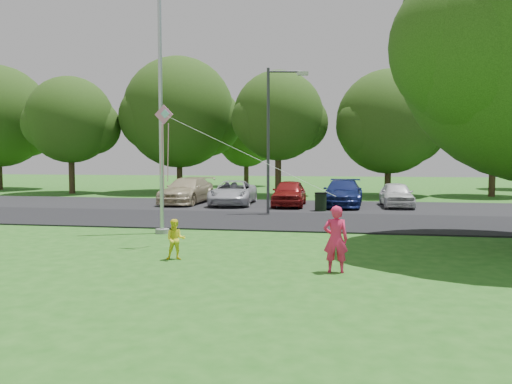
% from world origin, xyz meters
% --- Properties ---
extents(ground, '(120.00, 120.00, 0.00)m').
position_xyz_m(ground, '(0.00, 0.00, 0.00)').
color(ground, '#236219').
rests_on(ground, ground).
extents(park_road, '(60.00, 6.00, 0.06)m').
position_xyz_m(park_road, '(0.00, 9.00, 0.03)').
color(park_road, black).
rests_on(park_road, ground).
extents(parking_strip, '(42.00, 7.00, 0.06)m').
position_xyz_m(parking_strip, '(0.00, 15.50, 0.03)').
color(parking_strip, black).
rests_on(parking_strip, ground).
extents(flagpole, '(0.50, 0.50, 10.00)m').
position_xyz_m(flagpole, '(-3.50, 5.00, 4.17)').
color(flagpole, '#B7BABF').
rests_on(flagpole, ground).
extents(street_lamp, '(1.92, 0.54, 6.88)m').
position_xyz_m(street_lamp, '(-0.33, 11.43, 4.14)').
color(street_lamp, '#3F3F44').
rests_on(street_lamp, ground).
extents(trash_can, '(0.62, 0.62, 0.98)m').
position_xyz_m(trash_can, '(1.81, 13.00, 0.49)').
color(trash_can, black).
rests_on(trash_can, ground).
extents(tree_row, '(64.35, 11.94, 10.88)m').
position_xyz_m(tree_row, '(1.59, 24.23, 5.71)').
color(tree_row, '#332316').
rests_on(tree_row, ground).
extents(horizon_trees, '(77.46, 7.20, 7.02)m').
position_xyz_m(horizon_trees, '(4.06, 33.88, 4.30)').
color(horizon_trees, '#332316').
rests_on(horizon_trees, ground).
extents(parked_cars, '(13.76, 5.39, 1.49)m').
position_xyz_m(parked_cars, '(-0.80, 15.53, 0.77)').
color(parked_cars, '#C6B793').
rests_on(parked_cars, ground).
extents(woman, '(0.60, 0.41, 1.59)m').
position_xyz_m(woman, '(2.71, -0.11, 0.80)').
color(woman, '#F52058').
rests_on(woman, ground).
extents(child_yellow, '(0.62, 0.54, 1.09)m').
position_xyz_m(child_yellow, '(-1.51, 0.66, 0.54)').
color(child_yellow, yellow).
rests_on(child_yellow, ground).
extents(kite, '(5.43, 2.77, 2.53)m').
position_xyz_m(kite, '(-2.31, 2.34, 3.52)').
color(kite, pink).
rests_on(kite, ground).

